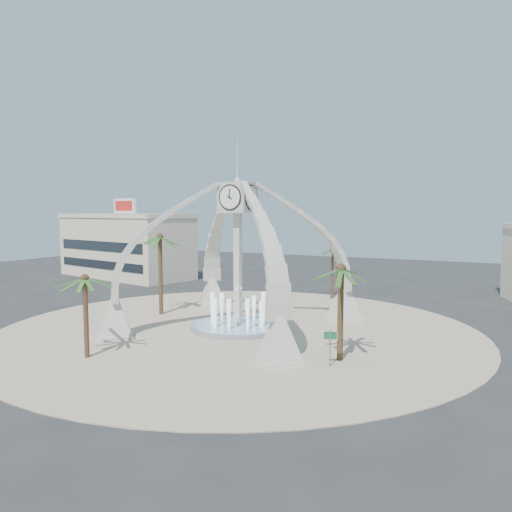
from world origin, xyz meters
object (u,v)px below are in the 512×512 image
at_px(palm_north, 332,251).
at_px(street_sign, 330,340).
at_px(palm_south, 85,280).
at_px(palm_east, 341,270).
at_px(clock_tower, 238,253).
at_px(fountain, 238,326).
at_px(palm_west, 160,238).

xyz_separation_m(palm_north, street_sign, (8.13, -24.30, -3.71)).
bearing_deg(palm_north, palm_south, -103.52).
bearing_deg(palm_east, clock_tower, 155.62).
xyz_separation_m(fountain, palm_south, (-4.98, -12.02, 5.08)).
relative_size(clock_tower, palm_west, 2.15).
height_order(fountain, street_sign, fountain).
distance_m(palm_east, palm_north, 24.06).
height_order(palm_east, street_sign, palm_east).
distance_m(fountain, palm_south, 13.97).
height_order(palm_west, street_sign, palm_west).
bearing_deg(palm_east, street_sign, -93.60).
bearing_deg(fountain, street_sign, -31.91).
distance_m(palm_north, palm_south, 30.74).
height_order(fountain, palm_north, palm_north).
xyz_separation_m(fountain, palm_east, (10.44, -4.73, 5.79)).
height_order(palm_north, street_sign, palm_north).
height_order(palm_west, palm_south, palm_west).
distance_m(clock_tower, palm_west, 9.72).
bearing_deg(palm_west, palm_north, 53.96).
bearing_deg(clock_tower, palm_north, 82.97).
height_order(clock_tower, palm_south, clock_tower).
relative_size(palm_north, street_sign, 2.51).
xyz_separation_m(palm_west, palm_north, (11.71, 16.10, -1.90)).
distance_m(clock_tower, palm_north, 18.03).
bearing_deg(palm_south, palm_east, 25.30).
height_order(clock_tower, fountain, clock_tower).
xyz_separation_m(clock_tower, street_sign, (10.33, -6.43, -4.72)).
height_order(fountain, palm_east, palm_east).
bearing_deg(fountain, clock_tower, -90.00).
height_order(clock_tower, palm_north, clock_tower).
bearing_deg(clock_tower, palm_east, -24.38).
bearing_deg(fountain, palm_east, -24.38).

